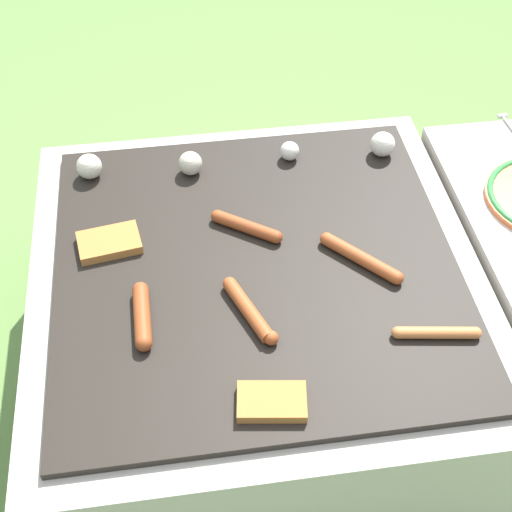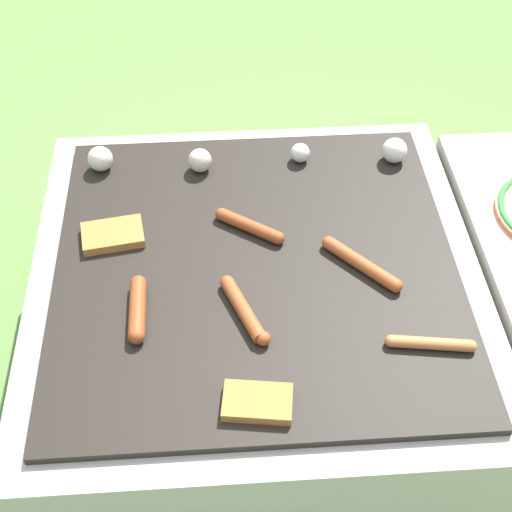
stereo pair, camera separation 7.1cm
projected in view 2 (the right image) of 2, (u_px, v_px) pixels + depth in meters
name	position (u px, v px, depth m)	size (l,w,h in m)	color
ground_plane	(256.00, 373.00, 1.71)	(14.00, 14.00, 0.00)	#608442
grill	(256.00, 323.00, 1.57)	(0.91, 0.91, 0.39)	#B2AA9E
sausage_back_center	(431.00, 343.00, 1.27)	(0.16, 0.04, 0.02)	#C6753D
sausage_back_left	(137.00, 309.00, 1.32)	(0.03, 0.16, 0.03)	#93421E
sausage_front_right	(243.00, 310.00, 1.32)	(0.08, 0.16, 0.03)	#A34C23
sausage_front_center	(361.00, 264.00, 1.40)	(0.14, 0.15, 0.03)	#A34C23
sausage_mid_right	(249.00, 226.00, 1.47)	(0.14, 0.10, 0.03)	#93421E
bread_slice_center	(257.00, 402.00, 1.19)	(0.13, 0.09, 0.02)	#B27033
bread_slice_right	(113.00, 235.00, 1.46)	(0.14, 0.10, 0.02)	#B27033
mushroom_row	(245.00, 156.00, 1.61)	(0.72, 0.07, 0.06)	beige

